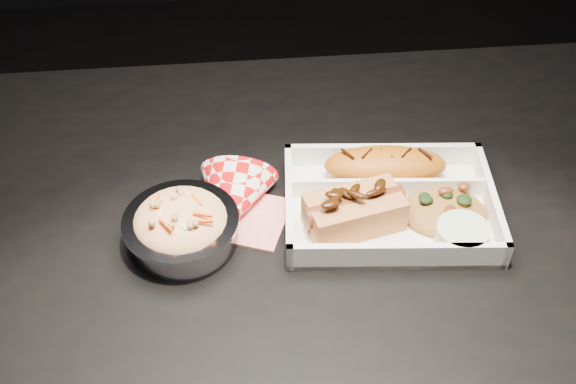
# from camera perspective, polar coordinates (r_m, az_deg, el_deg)

# --- Properties ---
(dining_table) EXTENTS (1.20, 0.80, 0.75)m
(dining_table) POSITION_cam_1_polar(r_m,az_deg,el_deg) (0.91, 2.60, -8.06)
(dining_table) COLOR black
(dining_table) RESTS_ON ground
(food_tray) EXTENTS (0.26, 0.20, 0.04)m
(food_tray) POSITION_cam_1_polar(r_m,az_deg,el_deg) (0.88, 7.96, -1.19)
(food_tray) COLOR white
(food_tray) RESTS_ON dining_table
(fried_pastry) EXTENTS (0.16, 0.07, 0.04)m
(fried_pastry) POSITION_cam_1_polar(r_m,az_deg,el_deg) (0.91, 7.68, 2.09)
(fried_pastry) COLOR #BD6112
(fried_pastry) RESTS_ON food_tray
(hotdog) EXTENTS (0.12, 0.08, 0.06)m
(hotdog) POSITION_cam_1_polar(r_m,az_deg,el_deg) (0.84, 5.27, -1.38)
(hotdog) COLOR #C97E44
(hotdog) RESTS_ON food_tray
(fried_rice_mound) EXTENTS (0.11, 0.09, 0.03)m
(fried_rice_mound) POSITION_cam_1_polar(r_m,az_deg,el_deg) (0.88, 12.34, -1.07)
(fried_rice_mound) COLOR #AB7131
(fried_rice_mound) RESTS_ON food_tray
(cupcake_liner) EXTENTS (0.06, 0.06, 0.03)m
(cupcake_liner) POSITION_cam_1_polar(r_m,az_deg,el_deg) (0.84, 13.56, -3.48)
(cupcake_liner) COLOR beige
(cupcake_liner) RESTS_ON food_tray
(foil_coleslaw_cup) EXTENTS (0.13, 0.13, 0.07)m
(foil_coleslaw_cup) POSITION_cam_1_polar(r_m,az_deg,el_deg) (0.83, -8.43, -2.62)
(foil_coleslaw_cup) COLOR silver
(foil_coleslaw_cup) RESTS_ON dining_table
(napkin_fork) EXTENTS (0.18, 0.14, 0.10)m
(napkin_fork) POSITION_cam_1_polar(r_m,az_deg,el_deg) (0.87, -4.52, -0.87)
(napkin_fork) COLOR red
(napkin_fork) RESTS_ON dining_table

